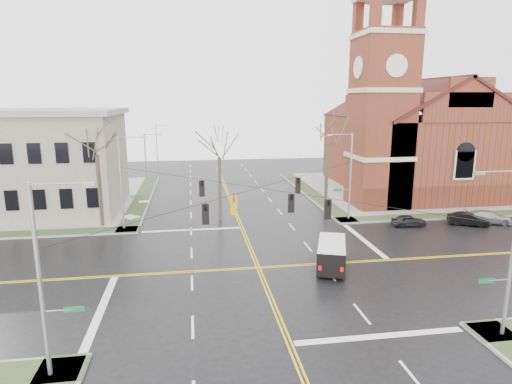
{
  "coord_description": "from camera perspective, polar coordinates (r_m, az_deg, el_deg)",
  "views": [
    {
      "loc": [
        -4.78,
        -30.14,
        12.51
      ],
      "look_at": [
        0.75,
        6.0,
        4.58
      ],
      "focal_mm": 30.0,
      "sensor_mm": 36.0,
      "label": 1
    }
  ],
  "objects": [
    {
      "name": "tree_nw_near",
      "position": [
        44.63,
        -4.92,
        5.16
      ],
      "size": [
        4.0,
        4.0,
        9.7
      ],
      "color": "#3E3527",
      "rests_on": "ground"
    },
    {
      "name": "signal_pole_se",
      "position": [
        25.77,
        30.78,
        -6.61
      ],
      "size": [
        2.75,
        0.22,
        9.0
      ],
      "color": "gray",
      "rests_on": "ground"
    },
    {
      "name": "traffic_signals",
      "position": [
        30.69,
        0.5,
        -1.06
      ],
      "size": [
        8.21,
        8.26,
        1.3
      ],
      "color": "black",
      "rests_on": "ground"
    },
    {
      "name": "signal_pole_sw",
      "position": [
        21.16,
        -26.47,
        -10.05
      ],
      "size": [
        2.75,
        0.22,
        9.0
      ],
      "color": "gray",
      "rests_on": "ground"
    },
    {
      "name": "sidewalks",
      "position": [
        32.96,
        0.3,
        -9.93
      ],
      "size": [
        80.0,
        80.0,
        0.17
      ],
      "color": "gray",
      "rests_on": "ground"
    },
    {
      "name": "church",
      "position": [
        62.5,
        19.73,
        7.79
      ],
      "size": [
        24.28,
        27.48,
        27.5
      ],
      "color": "brown",
      "rests_on": "ground"
    },
    {
      "name": "ground",
      "position": [
        32.99,
        0.3,
        -10.05
      ],
      "size": [
        120.0,
        120.0,
        0.0
      ],
      "primitive_type": "plane",
      "color": "black",
      "rests_on": "ground"
    },
    {
      "name": "parked_car_c",
      "position": [
        50.23,
        28.5,
        -2.93
      ],
      "size": [
        4.84,
        3.4,
        1.3
      ],
      "primitive_type": "imported",
      "rotation": [
        0.0,
        0.0,
        1.18
      ],
      "color": "#9F9FA1",
      "rests_on": "ground"
    },
    {
      "name": "parked_car_a",
      "position": [
        45.75,
        19.72,
        -3.61
      ],
      "size": [
        3.5,
        1.59,
        1.17
      ],
      "primitive_type": "imported",
      "rotation": [
        0.0,
        0.0,
        1.51
      ],
      "color": "black",
      "rests_on": "ground"
    },
    {
      "name": "signal_pole_ne",
      "position": [
        45.29,
        12.28,
        2.35
      ],
      "size": [
        2.75,
        0.22,
        9.0
      ],
      "color": "gray",
      "rests_on": "ground"
    },
    {
      "name": "tree_ne",
      "position": [
        45.68,
        9.57,
        7.16
      ],
      "size": [
        4.0,
        4.0,
        11.89
      ],
      "color": "#3E3527",
      "rests_on": "ground"
    },
    {
      "name": "road_markings",
      "position": [
        32.98,
        0.3,
        -10.04
      ],
      "size": [
        100.0,
        100.0,
        0.01
      ],
      "color": "gold",
      "rests_on": "ground"
    },
    {
      "name": "tree_nw_far",
      "position": [
        44.3,
        -20.51,
        5.3
      ],
      "size": [
        4.0,
        4.0,
        10.7
      ],
      "color": "#3E3527",
      "rests_on": "ground"
    },
    {
      "name": "civic_building_a",
      "position": [
        53.48,
        -27.44,
        3.33
      ],
      "size": [
        18.0,
        14.0,
        11.0
      ],
      "primitive_type": "cube",
      "color": "gray",
      "rests_on": "ground"
    },
    {
      "name": "span_wires",
      "position": [
        31.17,
        0.31,
        0.56
      ],
      "size": [
        23.02,
        23.02,
        0.03
      ],
      "color": "black",
      "rests_on": "ground"
    },
    {
      "name": "streetlight_north_b",
      "position": [
        78.78,
        -13.0,
        6.07
      ],
      "size": [
        2.3,
        0.2,
        8.0
      ],
      "color": "gray",
      "rests_on": "ground"
    },
    {
      "name": "parked_car_b",
      "position": [
        48.45,
        26.41,
        -3.25
      ],
      "size": [
        4.09,
        2.87,
        1.28
      ],
      "primitive_type": "imported",
      "rotation": [
        0.0,
        0.0,
        1.13
      ],
      "color": "black",
      "rests_on": "ground"
    },
    {
      "name": "signal_pole_nw",
      "position": [
        42.83,
        -17.34,
        1.51
      ],
      "size": [
        2.75,
        0.22,
        9.0
      ],
      "color": "gray",
      "rests_on": "ground"
    },
    {
      "name": "streetlight_north_a",
      "position": [
        58.99,
        -14.36,
        4.02
      ],
      "size": [
        2.3,
        0.2,
        8.0
      ],
      "color": "gray",
      "rests_on": "ground"
    },
    {
      "name": "cargo_van",
      "position": [
        33.26,
        10.04,
        -7.89
      ],
      "size": [
        3.63,
        5.56,
        1.98
      ],
      "rotation": [
        0.0,
        0.0,
        -0.34
      ],
      "color": "white",
      "rests_on": "ground"
    }
  ]
}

